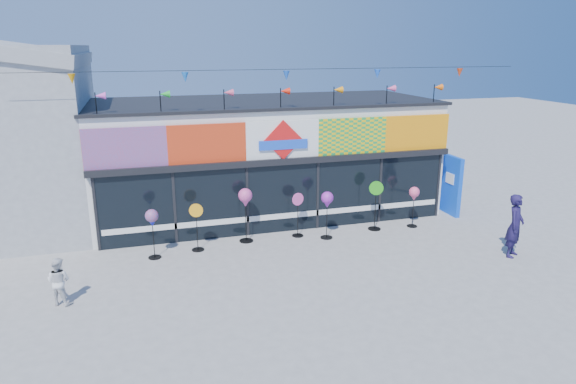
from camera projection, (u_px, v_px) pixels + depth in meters
name	position (u px, v px, depth m)	size (l,w,h in m)	color
ground	(317.00, 273.00, 14.02)	(80.00, 80.00, 0.00)	gray
kite_shop	(264.00, 156.00, 18.94)	(16.00, 5.70, 5.31)	white
blue_sign	(451.00, 185.00, 18.68)	(0.19, 1.08, 2.15)	blue
spinner_0	(152.00, 219.00, 14.69)	(0.38, 0.38, 1.49)	black
spinner_1	(197.00, 226.00, 15.37)	(0.41, 0.38, 1.48)	black
spinner_2	(245.00, 199.00, 15.91)	(0.44, 0.44, 1.74)	black
spinner_3	(298.00, 213.00, 16.53)	(0.40, 0.37, 1.46)	black
spinner_4	(327.00, 201.00, 16.23)	(0.39, 0.39, 1.55)	black
spinner_5	(375.00, 204.00, 17.10)	(0.46, 0.43, 1.68)	black
spinner_6	(414.00, 195.00, 17.31)	(0.36, 0.36, 1.41)	black
adult_man	(515.00, 226.00, 14.90)	(0.69, 0.45, 1.88)	#1B133E
child	(59.00, 281.00, 12.19)	(0.57, 0.33, 1.18)	silver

